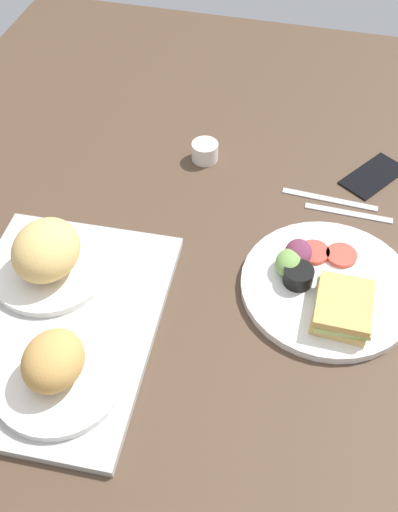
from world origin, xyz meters
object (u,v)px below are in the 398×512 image
(serving_tray, at_px, (56,324))
(plate_with_salad, at_px, (326,286))
(bread_plate_far, at_px, (48,256))
(cell_phone, at_px, (373,175))
(espresso_cup, at_px, (205,151))
(fork, at_px, (349,213))
(bread_plate_near, at_px, (56,368))
(knife, at_px, (330,199))

(serving_tray, relative_size, plate_with_salad, 1.48)
(bread_plate_far, xyz_separation_m, cell_phone, (0.41, -0.54, -0.05))
(espresso_cup, relative_size, cell_phone, 0.39)
(plate_with_salad, height_order, fork, plate_with_salad)
(bread_plate_near, bearing_deg, serving_tray, 26.23)
(espresso_cup, bearing_deg, knife, -103.14)
(fork, bearing_deg, bread_plate_near, 51.78)
(espresso_cup, height_order, cell_phone, espresso_cup)
(bread_plate_near, relative_size, cell_phone, 1.39)
(bread_plate_near, bearing_deg, fork, -39.24)
(bread_plate_near, distance_m, espresso_cup, 0.59)
(fork, xyz_separation_m, cell_phone, (0.12, -0.04, 0.00))
(bread_plate_near, xyz_separation_m, plate_with_salad, (0.28, -0.37, -0.03))
(plate_with_salad, xyz_separation_m, fork, (0.21, -0.02, -0.01))
(knife, xyz_separation_m, cell_phone, (0.09, -0.08, 0.00))
(fork, distance_m, cell_phone, 0.13)
(knife, bearing_deg, serving_tray, 48.77)
(espresso_cup, height_order, fork, espresso_cup)
(espresso_cup, bearing_deg, plate_with_salad, -136.16)
(plate_with_salad, relative_size, fork, 1.78)
(espresso_cup, relative_size, fork, 0.33)
(serving_tray, distance_m, bread_plate_far, 0.12)
(serving_tray, height_order, bread_plate_far, bread_plate_far)
(bread_plate_near, height_order, cell_phone, bread_plate_near)
(fork, bearing_deg, knife, -35.86)
(bread_plate_near, relative_size, espresso_cup, 3.57)
(espresso_cup, bearing_deg, bread_plate_far, 154.64)
(bread_plate_far, xyz_separation_m, fork, (0.29, -0.49, -0.06))
(bread_plate_near, distance_m, plate_with_salad, 0.47)
(plate_with_salad, xyz_separation_m, knife, (0.24, 0.02, -0.01))
(serving_tray, relative_size, espresso_cup, 8.04)
(knife, bearing_deg, plate_with_salad, 96.75)
(bread_plate_near, bearing_deg, espresso_cup, -8.44)
(knife, bearing_deg, cell_phone, -127.98)
(bread_plate_far, relative_size, espresso_cup, 3.67)
(serving_tray, distance_m, cell_phone, 0.71)
(cell_phone, bearing_deg, serving_tray, 170.62)
(fork, bearing_deg, serving_tray, 42.09)
(plate_with_salad, bearing_deg, knife, 3.86)
(espresso_cup, distance_m, knife, 0.28)
(bread_plate_near, bearing_deg, bread_plate_far, 26.15)
(espresso_cup, distance_m, fork, 0.33)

